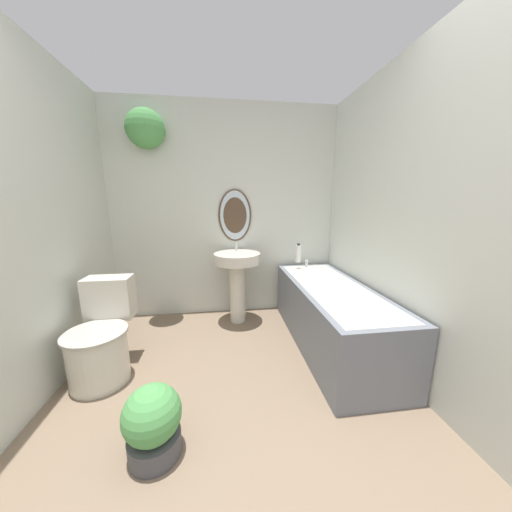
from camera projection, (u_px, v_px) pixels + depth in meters
The scene contains 8 objects.
wall_back at pixel (217, 204), 2.93m from camera, with size 2.67×0.38×2.40m.
wall_left at pixel (16, 224), 1.57m from camera, with size 0.06×2.63×2.40m.
wall_right at pixel (406, 220), 1.91m from camera, with size 0.06×2.63×2.40m.
toilet at pixel (102, 339), 1.97m from camera, with size 0.44×0.62×0.73m.
pedestal_sink at pixel (237, 273), 2.82m from camera, with size 0.50×0.50×0.89m.
bathtub at pixel (331, 314), 2.41m from camera, with size 0.64×1.68×0.65m.
shampoo_bottle at pixel (298, 253), 2.95m from camera, with size 0.06×0.06×0.22m.
potted_plant at pixel (153, 422), 1.34m from camera, with size 0.30×0.30×0.40m.
Camera 1 is at (-0.07, -0.50, 1.33)m, focal length 18.00 mm.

